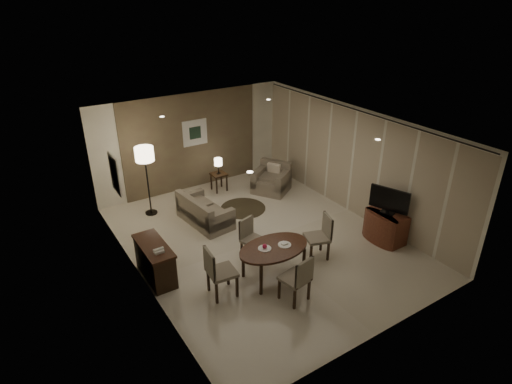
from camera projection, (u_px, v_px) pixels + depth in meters
room_shell at (251, 181)px, 9.49m from camera, size 5.50×7.00×2.70m
taupe_accent at (192, 142)px, 11.82m from camera, size 3.96×0.03×2.70m
curtain_wall at (352, 163)px, 10.50m from camera, size 0.08×6.70×2.58m
curtain_rod at (358, 110)px, 9.92m from camera, size 0.03×6.80×0.03m
art_back_frame at (195, 133)px, 11.74m from camera, size 0.72×0.03×0.72m
art_back_canvas at (195, 133)px, 11.72m from camera, size 0.34×0.01×0.34m
art_left_frame at (115, 174)px, 8.55m from camera, size 0.03×0.60×0.80m
art_left_canvas at (116, 174)px, 8.55m from camera, size 0.01×0.46×0.64m
downlight_nl at (250, 172)px, 6.56m from camera, size 0.10×0.10×0.01m
downlight_nr at (378, 140)px, 7.92m from camera, size 0.10×0.10×0.01m
downlight_fl at (162, 117)px, 9.28m from camera, size 0.10×0.10×0.01m
downlight_fr at (268, 100)px, 10.64m from camera, size 0.10×0.10×0.01m
console_desk at (155, 261)px, 8.40m from camera, size 0.48×1.20×0.75m
telephone at (159, 250)px, 7.99m from camera, size 0.20×0.14×0.09m
tv_cabinet at (386, 226)px, 9.66m from camera, size 0.48×0.90×0.70m
flat_tv at (389, 200)px, 9.35m from camera, size 0.36×0.85×0.60m
dining_table at (273, 262)px, 8.43m from camera, size 1.47×0.92×0.69m
chair_near at (295, 278)px, 7.76m from camera, size 0.54×0.54×0.96m
chair_far at (254, 240)px, 8.96m from camera, size 0.54×0.54×0.90m
chair_left at (222, 271)px, 7.88m from camera, size 0.54×0.54×1.02m
chair_right at (317, 237)px, 8.99m from camera, size 0.59×0.59×0.97m
plate_a at (265, 248)px, 8.23m from camera, size 0.26×0.26×0.02m
plate_b at (285, 245)px, 8.35m from camera, size 0.26×0.26×0.02m
fruit_apple at (265, 246)px, 8.20m from camera, size 0.09×0.09×0.09m
napkin at (285, 244)px, 8.33m from camera, size 0.12×0.08×0.03m
round_rug at (243, 208)px, 11.17m from camera, size 1.17×1.17×0.01m
sofa at (205, 210)px, 10.36m from camera, size 1.58×0.92×0.71m
armchair at (271, 178)px, 11.92m from camera, size 1.21×1.22×0.80m
side_table at (219, 182)px, 12.04m from camera, size 0.40×0.40×0.51m
table_lamp at (218, 165)px, 11.82m from camera, size 0.22×0.22×0.50m
floor_lamp at (148, 181)px, 10.54m from camera, size 0.45×0.45×1.79m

